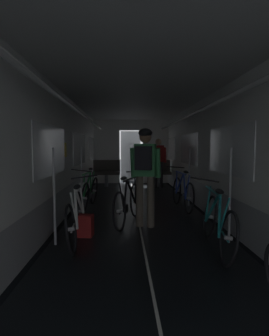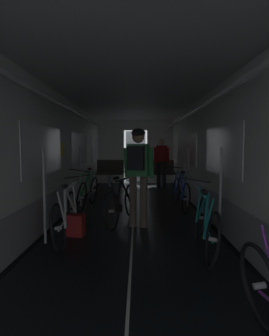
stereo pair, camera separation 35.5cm
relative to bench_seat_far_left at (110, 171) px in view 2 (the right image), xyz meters
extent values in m
cube|color=black|center=(-0.51, -4.82, -0.56)|extent=(0.08, 11.50, 0.01)
cube|color=black|center=(2.31, -4.82, -0.56)|extent=(0.08, 11.50, 0.01)
cube|color=beige|center=(0.90, -4.82, -0.56)|extent=(0.03, 11.27, 0.00)
cube|color=#9EA0A5|center=(-0.61, -4.82, -0.27)|extent=(0.12, 11.50, 0.60)
cube|color=white|center=(-0.61, -4.82, 0.96)|extent=(0.12, 11.50, 1.85)
cube|color=white|center=(-0.54, -5.40, 0.78)|extent=(0.02, 1.90, 0.80)
cube|color=white|center=(-0.54, -2.52, 0.78)|extent=(0.02, 1.90, 0.80)
cube|color=white|center=(-0.54, 0.35, 0.78)|extent=(0.02, 1.90, 0.80)
cube|color=yellow|center=(-0.54, -4.32, 0.78)|extent=(0.01, 0.20, 0.28)
cylinder|color=white|center=(-0.27, -4.82, 1.53)|extent=(0.07, 11.04, 0.07)
cylinder|color=#B7BABF|center=(-0.37, -5.97, 0.13)|extent=(0.04, 0.04, 1.40)
cylinder|color=#B7BABF|center=(-0.37, -3.37, 0.13)|extent=(0.04, 0.04, 1.40)
cube|color=#9EA0A5|center=(2.41, -4.82, -0.27)|extent=(0.12, 11.50, 0.60)
cube|color=white|center=(2.41, -4.82, 0.96)|extent=(0.12, 11.50, 1.85)
cube|color=white|center=(2.35, -5.40, 0.78)|extent=(0.02, 1.90, 0.80)
cube|color=white|center=(2.35, -2.52, 0.78)|extent=(0.02, 1.90, 0.80)
cube|color=white|center=(2.35, 0.35, 0.78)|extent=(0.02, 1.90, 0.80)
cube|color=yellow|center=(2.35, -4.75, 0.78)|extent=(0.01, 0.20, 0.28)
cylinder|color=white|center=(2.07, -4.82, 1.53)|extent=(0.07, 11.04, 0.07)
cylinder|color=#B7BABF|center=(2.17, -5.97, 0.13)|extent=(0.04, 0.04, 1.40)
cylinder|color=#B7BABF|center=(2.17, -3.37, 0.13)|extent=(0.04, 0.04, 1.40)
cube|color=white|center=(-0.05, 0.99, 0.66)|extent=(1.00, 0.12, 2.45)
cube|color=white|center=(1.85, 0.99, 0.66)|extent=(1.00, 0.12, 2.45)
cube|color=white|center=(0.90, 0.99, 1.68)|extent=(0.90, 0.12, 0.40)
cube|color=#4C4F54|center=(0.90, 1.69, 0.46)|extent=(0.81, 0.04, 2.05)
cube|color=silver|center=(0.90, -4.82, 1.94)|extent=(3.14, 11.62, 0.12)
cylinder|color=gray|center=(0.00, -0.07, -0.35)|extent=(0.12, 0.12, 0.44)
cube|color=#47423D|center=(0.00, -0.07, -0.08)|extent=(0.96, 0.44, 0.10)
cube|color=#47423D|center=(0.00, 0.12, 0.17)|extent=(0.96, 0.08, 0.40)
torus|color=gray|center=(-0.43, 0.15, 0.37)|extent=(0.14, 0.14, 0.02)
cylinder|color=gray|center=(1.80, -0.07, -0.35)|extent=(0.12, 0.12, 0.44)
cube|color=#47423D|center=(1.80, -0.07, -0.08)|extent=(0.96, 0.44, 0.10)
cube|color=#47423D|center=(1.80, 0.12, 0.17)|extent=(0.96, 0.08, 0.40)
torus|color=gray|center=(1.37, 0.15, 0.37)|extent=(0.14, 0.14, 0.02)
torus|color=black|center=(1.86, -6.77, -0.24)|extent=(0.20, 0.68, 0.67)
cylinder|color=#B2B2B7|center=(1.86, -6.77, -0.24)|extent=(0.10, 0.06, 0.06)
torus|color=black|center=(1.95, -5.76, -0.24)|extent=(0.20, 0.68, 0.67)
cylinder|color=#B2B2B7|center=(1.95, -5.76, -0.24)|extent=(0.10, 0.06, 0.06)
cylinder|color=teal|center=(1.89, -6.07, -0.02)|extent=(0.08, 0.55, 0.56)
cylinder|color=teal|center=(1.85, -6.48, -0.02)|extent=(0.15, 0.34, 0.55)
cylinder|color=teal|center=(1.84, -6.22, 0.24)|extent=(0.11, 0.82, 0.04)
cylinder|color=teal|center=(1.83, -6.70, 0.00)|extent=(0.09, 0.17, 0.49)
cylinder|color=teal|center=(1.88, -6.55, -0.26)|extent=(0.07, 0.45, 0.07)
cylinder|color=teal|center=(1.91, -5.78, 0.00)|extent=(0.11, 0.08, 0.49)
cylinder|color=black|center=(1.91, -6.32, -0.28)|extent=(0.05, 0.17, 0.17)
ellipsoid|color=black|center=(1.79, -6.65, 0.30)|extent=(0.12, 0.25, 0.07)
cylinder|color=black|center=(1.86, -5.76, 0.34)|extent=(0.44, 0.06, 0.09)
torus|color=black|center=(-0.07, -6.34, -0.24)|extent=(0.14, 0.67, 0.67)
cylinder|color=#B2B2B7|center=(-0.07, -6.34, -0.24)|extent=(0.10, 0.05, 0.06)
torus|color=black|center=(-0.11, -5.32, -0.24)|extent=(0.14, 0.67, 0.67)
cylinder|color=#B2B2B7|center=(-0.11, -5.32, -0.24)|extent=(0.10, 0.05, 0.06)
cylinder|color=silver|center=(-0.07, -5.63, -0.02)|extent=(0.09, 0.54, 0.56)
cylinder|color=silver|center=(-0.05, -6.04, -0.02)|extent=(0.11, 0.34, 0.55)
cylinder|color=silver|center=(-0.03, -5.79, 0.25)|extent=(0.07, 0.82, 0.04)
cylinder|color=silver|center=(-0.04, -6.27, 0.01)|extent=(0.08, 0.17, 0.49)
cylinder|color=silver|center=(-0.08, -6.11, -0.26)|extent=(0.05, 0.45, 0.07)
cylinder|color=silver|center=(-0.07, -5.35, 0.01)|extent=(0.09, 0.09, 0.49)
cylinder|color=black|center=(-0.09, -5.89, -0.28)|extent=(0.04, 0.17, 0.17)
ellipsoid|color=black|center=(0.00, -6.21, 0.31)|extent=(0.11, 0.24, 0.07)
cylinder|color=black|center=(-0.03, -5.33, 0.35)|extent=(0.44, 0.04, 0.08)
torus|color=black|center=(-0.11, -3.08, -0.23)|extent=(0.17, 0.68, 0.67)
cylinder|color=#B2B2B7|center=(-0.11, -3.08, -0.23)|extent=(0.10, 0.06, 0.06)
torus|color=black|center=(-0.20, -4.09, -0.23)|extent=(0.17, 0.68, 0.67)
cylinder|color=#B2B2B7|center=(-0.20, -4.09, -0.23)|extent=(0.10, 0.06, 0.06)
cylinder|color=#1E8438|center=(-0.20, -3.78, -0.02)|extent=(0.14, 0.54, 0.56)
cylinder|color=#1E8438|center=(-0.16, -3.37, -0.02)|extent=(0.07, 0.35, 0.55)
cylinder|color=#1E8438|center=(-0.21, -3.62, 0.25)|extent=(0.11, 0.82, 0.04)
cylinder|color=#1E8438|center=(-0.14, -3.14, 0.01)|extent=(0.09, 0.16, 0.49)
cylinder|color=#1E8438|center=(-0.13, -3.30, -0.26)|extent=(0.06, 0.45, 0.07)
cylinder|color=#1E8438|center=(-0.23, -4.06, 0.01)|extent=(0.08, 0.09, 0.49)
cylinder|color=black|center=(-0.15, -3.52, -0.28)|extent=(0.05, 0.17, 0.17)
ellipsoid|color=black|center=(-0.18, -3.19, 0.31)|extent=(0.12, 0.25, 0.07)
cylinder|color=black|center=(-0.26, -4.08, 0.35)|extent=(0.44, 0.06, 0.07)
torus|color=black|center=(1.99, -4.21, -0.23)|extent=(0.13, 0.67, 0.67)
cylinder|color=#B2B2B7|center=(1.99, -4.21, -0.23)|extent=(0.10, 0.06, 0.06)
torus|color=black|center=(1.92, -3.19, -0.23)|extent=(0.13, 0.67, 0.67)
cylinder|color=#B2B2B7|center=(1.92, -3.19, -0.23)|extent=(0.10, 0.06, 0.06)
cylinder|color=#2342B7|center=(1.93, -3.50, -0.01)|extent=(0.11, 0.54, 0.56)
cylinder|color=#2342B7|center=(1.95, -3.91, -0.01)|extent=(0.06, 0.35, 0.55)
cylinder|color=#2342B7|center=(1.92, -3.66, 0.25)|extent=(0.09, 0.82, 0.04)
cylinder|color=#2342B7|center=(1.96, -4.14, 0.01)|extent=(0.07, 0.16, 0.49)
cylinder|color=#2342B7|center=(1.97, -3.98, -0.26)|extent=(0.05, 0.45, 0.07)
cylinder|color=#2342B7|center=(1.90, -3.22, 0.01)|extent=(0.06, 0.09, 0.49)
cylinder|color=black|center=(1.96, -3.76, -0.28)|extent=(0.04, 0.17, 0.17)
ellipsoid|color=black|center=(1.94, -4.09, 0.31)|extent=(0.11, 0.25, 0.07)
cylinder|color=black|center=(1.88, -3.20, 0.35)|extent=(0.44, 0.05, 0.06)
torus|color=black|center=(1.93, -7.87, -0.24)|extent=(0.16, 0.68, 0.67)
cylinder|color=#B2B2B7|center=(1.93, -7.87, -0.24)|extent=(0.10, 0.05, 0.06)
cylinder|color=purple|center=(1.97, -7.94, 0.00)|extent=(0.10, 0.16, 0.49)
cylinder|color=brown|center=(0.90, -5.08, -0.12)|extent=(0.13, 0.13, 0.90)
cylinder|color=brown|center=(1.09, -5.12, -0.12)|extent=(0.13, 0.13, 0.90)
cube|color=#337F47|center=(1.00, -5.10, 0.61)|extent=(0.40, 0.30, 0.56)
cylinder|color=#337F47|center=(0.79, -5.03, 0.56)|extent=(0.13, 0.21, 0.53)
cylinder|color=#337F47|center=(1.21, -5.13, 0.56)|extent=(0.13, 0.21, 0.53)
sphere|color=#9E7051|center=(1.00, -5.10, 1.01)|extent=(0.21, 0.21, 0.21)
ellipsoid|color=black|center=(1.00, -5.10, 1.08)|extent=(0.30, 0.33, 0.16)
cube|color=black|center=(0.96, -5.27, 0.65)|extent=(0.31, 0.22, 0.40)
torus|color=black|center=(0.55, -5.34, -0.23)|extent=(0.27, 0.66, 0.67)
cylinder|color=#B2B2B7|center=(0.55, -5.34, -0.23)|extent=(0.10, 0.07, 0.06)
torus|color=black|center=(0.85, -4.37, -0.23)|extent=(0.27, 0.66, 0.67)
cylinder|color=#B2B2B7|center=(0.85, -4.37, -0.23)|extent=(0.10, 0.07, 0.06)
cylinder|color=black|center=(0.77, -4.67, -0.01)|extent=(0.23, 0.52, 0.56)
cylinder|color=black|center=(0.65, -5.07, -0.01)|extent=(0.10, 0.35, 0.55)
cylinder|color=black|center=(0.74, -4.83, 0.25)|extent=(0.27, 0.80, 0.04)
cylinder|color=black|center=(0.59, -5.28, 0.01)|extent=(0.10, 0.15, 0.49)
cylinder|color=black|center=(0.61, -5.13, -0.26)|extent=(0.15, 0.44, 0.07)
cylinder|color=black|center=(0.85, -4.40, 0.01)|extent=(0.05, 0.10, 0.49)
cylinder|color=black|center=(0.68, -4.91, -0.28)|extent=(0.07, 0.17, 0.17)
ellipsoid|color=black|center=(0.62, -5.24, 0.31)|extent=(0.16, 0.26, 0.07)
cylinder|color=black|center=(0.88, -4.39, 0.35)|extent=(0.43, 0.15, 0.05)
cylinder|color=#2D2D33|center=(1.90, -0.37, -0.12)|extent=(0.13, 0.13, 0.90)
cylinder|color=#2D2D33|center=(1.70, -0.37, -0.12)|extent=(0.13, 0.13, 0.90)
cube|color=red|center=(1.80, -0.37, 0.61)|extent=(0.36, 0.22, 0.56)
cylinder|color=red|center=(2.02, -0.39, 0.56)|extent=(0.09, 0.20, 0.53)
cylinder|color=red|center=(1.58, -0.39, 0.56)|extent=(0.09, 0.20, 0.53)
sphere|color=beige|center=(1.80, -0.37, 1.01)|extent=(0.21, 0.21, 0.21)
cube|color=maroon|center=(0.00, -5.60, -0.40)|extent=(0.29, 0.23, 0.34)
camera|label=1|loc=(0.63, -9.99, 0.84)|focal=30.15mm
camera|label=2|loc=(0.98, -10.00, 0.84)|focal=30.15mm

